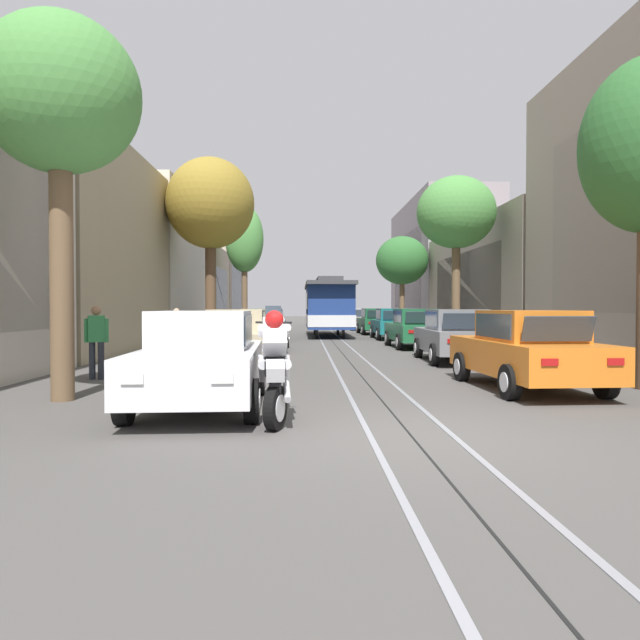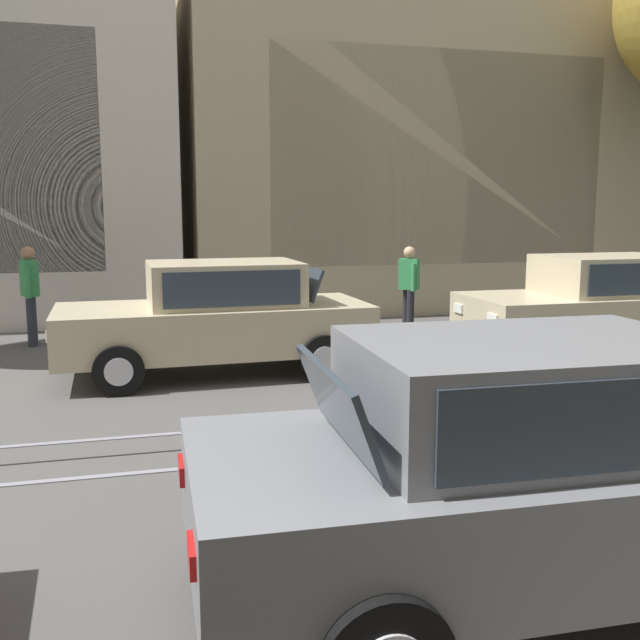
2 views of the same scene
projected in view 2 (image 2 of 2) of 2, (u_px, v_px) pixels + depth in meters
parked_car_beige_second_left at (217, 317)px, 10.16m from camera, size 2.07×4.39×1.58m
parked_car_beige_mid_left at (601, 305)px, 11.45m from camera, size 2.00×4.36×1.58m
parked_car_grey_second_right at (545, 466)px, 4.33m from camera, size 2.09×4.40×1.58m
pedestrian_on_left_pavement at (30, 290)px, 12.16m from camera, size 0.55×0.34×1.69m
pedestrian_on_right_pavement at (409, 284)px, 13.55m from camera, size 0.55×0.42×1.61m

